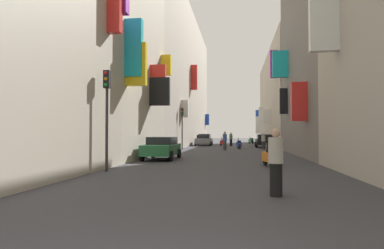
% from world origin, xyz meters
% --- Properties ---
extents(ground_plane, '(140.00, 140.00, 0.00)m').
position_xyz_m(ground_plane, '(0.00, 30.00, 0.00)').
color(ground_plane, '#38383D').
extents(building_left_mid_a, '(7.35, 9.81, 21.19)m').
position_xyz_m(building_left_mid_a, '(-7.99, 18.61, 10.58)').
color(building_left_mid_a, '#BCB29E').
rests_on(building_left_mid_a, ground).
extents(building_left_mid_b, '(6.80, 36.48, 17.69)m').
position_xyz_m(building_left_mid_b, '(-8.00, 41.76, 8.84)').
color(building_left_mid_b, '#B2A899').
rests_on(building_left_mid_b, ground).
extents(building_right_mid_a, '(7.27, 14.62, 14.71)m').
position_xyz_m(building_right_mid_a, '(7.99, 22.80, 7.35)').
color(building_right_mid_a, slate).
rests_on(building_right_mid_a, ground).
extents(building_right_mid_c, '(6.96, 29.31, 12.67)m').
position_xyz_m(building_right_mid_c, '(7.99, 45.36, 6.33)').
color(building_right_mid_c, '#BCB29E').
rests_on(building_right_mid_c, ground).
extents(parked_car_grey, '(2.03, 4.45, 1.38)m').
position_xyz_m(parked_car_grey, '(-3.49, 40.03, 0.74)').
color(parked_car_grey, slate).
rests_on(parked_car_grey, ground).
extents(parked_car_white, '(2.01, 4.02, 1.48)m').
position_xyz_m(parked_car_white, '(-4.01, 46.05, 0.78)').
color(parked_car_white, white).
rests_on(parked_car_white, ground).
extents(parked_car_green, '(1.89, 3.91, 1.38)m').
position_xyz_m(parked_car_green, '(-3.77, 17.47, 0.73)').
color(parked_car_green, '#236638').
rests_on(parked_car_green, ground).
extents(parked_car_black, '(2.01, 4.20, 1.46)m').
position_xyz_m(parked_car_black, '(3.81, 35.64, 0.77)').
color(parked_car_black, black).
rests_on(parked_car_black, ground).
extents(scooter_blue, '(0.58, 1.82, 1.13)m').
position_xyz_m(scooter_blue, '(0.96, 31.50, 0.46)').
color(scooter_blue, '#2D4CAD').
rests_on(scooter_blue, ground).
extents(scooter_red, '(0.86, 1.89, 1.13)m').
position_xyz_m(scooter_red, '(-0.93, 38.16, 0.46)').
color(scooter_red, red).
rests_on(scooter_red, ground).
extents(scooter_green, '(0.75, 1.70, 1.13)m').
position_xyz_m(scooter_green, '(2.82, 48.08, 0.46)').
color(scooter_green, '#287F3D').
rests_on(scooter_green, ground).
extents(scooter_orange, '(0.68, 1.92, 1.13)m').
position_xyz_m(scooter_orange, '(2.38, 13.93, 0.46)').
color(scooter_orange, orange).
rests_on(scooter_orange, ground).
extents(pedestrian_crossing, '(0.54, 0.54, 1.60)m').
position_xyz_m(pedestrian_crossing, '(3.41, 31.66, 0.79)').
color(pedestrian_crossing, '#2B2B2B').
rests_on(pedestrian_crossing, ground).
extents(pedestrian_near_left, '(0.52, 0.52, 1.76)m').
position_xyz_m(pedestrian_near_left, '(-0.35, 28.50, 0.88)').
color(pedestrian_near_left, '#3C3C3C').
rests_on(pedestrian_near_left, ground).
extents(pedestrian_near_right, '(0.49, 0.49, 1.74)m').
position_xyz_m(pedestrian_near_right, '(1.83, 6.40, 0.87)').
color(pedestrian_near_right, black).
rests_on(pedestrian_near_right, ground).
extents(pedestrian_mid_street, '(0.52, 0.52, 1.70)m').
position_xyz_m(pedestrian_mid_street, '(0.01, 38.60, 0.85)').
color(pedestrian_mid_street, black).
rests_on(pedestrian_mid_street, ground).
extents(traffic_light_near_corner, '(0.26, 0.34, 4.11)m').
position_xyz_m(traffic_light_near_corner, '(-4.61, 29.82, 2.81)').
color(traffic_light_near_corner, '#2D2D2D').
rests_on(traffic_light_near_corner, ground).
extents(traffic_light_far_corner, '(0.26, 0.34, 4.26)m').
position_xyz_m(traffic_light_far_corner, '(-4.61, 10.93, 2.90)').
color(traffic_light_far_corner, '#2D2D2D').
rests_on(traffic_light_far_corner, ground).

